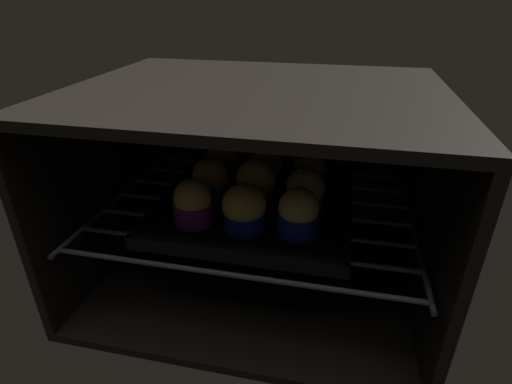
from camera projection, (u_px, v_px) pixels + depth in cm
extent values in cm
cube|color=black|center=(257.00, 272.00, 78.99)|extent=(59.00, 47.00, 1.50)
cube|color=black|center=(257.00, 92.00, 62.74)|extent=(59.00, 47.00, 1.50)
cube|color=black|center=(278.00, 148.00, 90.62)|extent=(59.00, 1.50, 34.00)
cube|color=black|center=(110.00, 178.00, 76.32)|extent=(1.50, 47.00, 34.00)
cube|color=black|center=(428.00, 209.00, 65.40)|extent=(1.50, 47.00, 34.00)
cylinder|color=#4C494C|center=(228.00, 274.00, 55.92)|extent=(54.00, 0.80, 0.80)
cylinder|color=#4C494C|center=(239.00, 249.00, 61.42)|extent=(54.00, 0.80, 0.80)
cylinder|color=#4C494C|center=(249.00, 227.00, 66.92)|extent=(54.00, 0.80, 0.80)
cylinder|color=#4C494C|center=(257.00, 209.00, 72.42)|extent=(54.00, 0.80, 0.80)
cylinder|color=#4C494C|center=(263.00, 193.00, 77.92)|extent=(54.00, 0.80, 0.80)
cylinder|color=#4C494C|center=(269.00, 180.00, 83.42)|extent=(54.00, 0.80, 0.80)
cylinder|color=#4C494C|center=(275.00, 168.00, 88.92)|extent=(54.00, 0.80, 0.80)
cylinder|color=#4C494C|center=(121.00, 194.00, 77.55)|extent=(0.80, 42.00, 0.80)
cylinder|color=#4C494C|center=(413.00, 226.00, 67.29)|extent=(0.80, 42.00, 0.80)
cube|color=black|center=(256.00, 205.00, 71.50)|extent=(33.17, 33.17, 1.20)
cube|color=black|center=(232.00, 253.00, 56.94)|extent=(33.17, 0.80, 1.00)
cube|color=black|center=(272.00, 165.00, 85.05)|extent=(33.17, 0.80, 1.00)
cube|color=black|center=(171.00, 191.00, 74.07)|extent=(0.80, 33.17, 1.00)
cube|color=black|center=(349.00, 210.00, 67.92)|extent=(0.80, 33.17, 1.00)
cylinder|color=#7A238C|center=(194.00, 212.00, 64.73)|extent=(6.43, 6.43, 3.54)
sphere|color=#DBBC60|center=(193.00, 197.00, 63.50)|extent=(6.12, 6.12, 6.12)
cylinder|color=#1928B7|center=(245.00, 219.00, 62.85)|extent=(6.43, 6.43, 3.54)
sphere|color=#DBBC60|center=(245.00, 205.00, 61.72)|extent=(6.88, 6.88, 6.88)
cylinder|color=#1928B7|center=(298.00, 223.00, 61.67)|extent=(6.43, 6.43, 3.54)
sphere|color=#E0CC7A|center=(299.00, 208.00, 60.42)|extent=(6.28, 6.28, 6.28)
sphere|color=#19511E|center=(299.00, 198.00, 59.59)|extent=(2.11, 2.11, 2.11)
cylinder|color=#0C8C84|center=(211.00, 190.00, 71.71)|extent=(6.43, 6.43, 3.54)
sphere|color=gold|center=(210.00, 176.00, 70.42)|extent=(6.59, 6.59, 6.59)
cylinder|color=red|center=(254.00, 194.00, 70.43)|extent=(6.43, 6.43, 3.54)
sphere|color=#DBBC60|center=(254.00, 178.00, 69.01)|extent=(6.92, 6.92, 6.92)
sphere|color=#28702D|center=(253.00, 166.00, 67.90)|extent=(1.76, 1.76, 1.76)
cylinder|color=#0C8C84|center=(305.00, 199.00, 68.67)|extent=(6.43, 6.43, 3.54)
sphere|color=#E0CC7A|center=(305.00, 187.00, 67.62)|extent=(6.80, 6.80, 6.80)
sphere|color=#1E6023|center=(305.00, 178.00, 66.02)|extent=(2.47, 2.47, 2.47)
cylinder|color=silver|center=(224.00, 170.00, 79.63)|extent=(6.43, 6.43, 3.54)
sphere|color=gold|center=(223.00, 156.00, 78.24)|extent=(6.49, 6.49, 6.49)
cylinder|color=#1928B7|center=(266.00, 175.00, 77.41)|extent=(6.43, 6.43, 3.54)
sphere|color=gold|center=(266.00, 164.00, 76.29)|extent=(7.04, 7.04, 7.04)
sphere|color=#28702D|center=(267.00, 148.00, 75.62)|extent=(1.70, 1.70, 1.70)
cylinder|color=#1928B7|center=(309.00, 177.00, 76.50)|extent=(6.43, 6.43, 3.54)
sphere|color=gold|center=(310.00, 166.00, 75.40)|extent=(6.45, 6.45, 6.45)
sphere|color=#1E6023|center=(305.00, 153.00, 75.19)|extent=(2.36, 2.36, 2.36)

